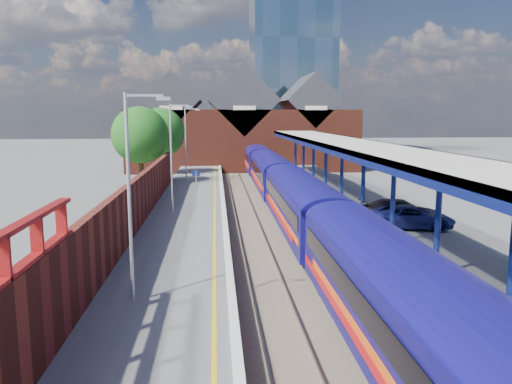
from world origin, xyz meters
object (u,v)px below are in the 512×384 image
at_px(lamp_post_b, 133,185).
at_px(parked_car_blue, 412,217).
at_px(platform_sign, 196,182).
at_px(parked_car_dark, 401,211).
at_px(lamp_post_d, 187,139).
at_px(train, 283,184).
at_px(lamp_post_c, 173,151).

distance_m(lamp_post_b, parked_car_blue, 17.30).
height_order(lamp_post_b, platform_sign, lamp_post_b).
bearing_deg(platform_sign, lamp_post_b, -94.33).
bearing_deg(parked_car_dark, lamp_post_d, 42.58).
bearing_deg(train, lamp_post_b, -110.56).
distance_m(train, lamp_post_b, 22.55).
height_order(lamp_post_b, lamp_post_c, same).
bearing_deg(platform_sign, parked_car_dark, -27.77).
height_order(train, parked_car_dark, train).
bearing_deg(parked_car_dark, platform_sign, 71.25).
distance_m(train, parked_car_blue, 12.28).
bearing_deg(parked_car_blue, train, 39.15).
bearing_deg(lamp_post_c, lamp_post_d, 90.00).
distance_m(lamp_post_d, parked_car_dark, 24.72).
bearing_deg(lamp_post_b, lamp_post_d, 90.00).
bearing_deg(lamp_post_b, train, 69.44).
relative_size(lamp_post_b, lamp_post_c, 1.00).
xyz_separation_m(lamp_post_c, lamp_post_d, (0.00, 16.00, 0.00)).
distance_m(train, platform_sign, 7.15).
xyz_separation_m(train, lamp_post_d, (-7.86, 11.05, 2.87)).
height_order(lamp_post_c, platform_sign, lamp_post_c).
height_order(train, lamp_post_d, lamp_post_d).
bearing_deg(platform_sign, lamp_post_c, -124.26).
height_order(parked_car_dark, parked_car_blue, parked_car_dark).
height_order(lamp_post_c, parked_car_dark, lamp_post_c).
distance_m(platform_sign, parked_car_dark, 13.81).
distance_m(lamp_post_c, lamp_post_d, 16.00).
height_order(train, lamp_post_c, lamp_post_c).
height_order(lamp_post_d, platform_sign, lamp_post_d).
bearing_deg(lamp_post_b, platform_sign, 85.67).
relative_size(lamp_post_d, platform_sign, 2.80).
bearing_deg(parked_car_dark, train, 40.31).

